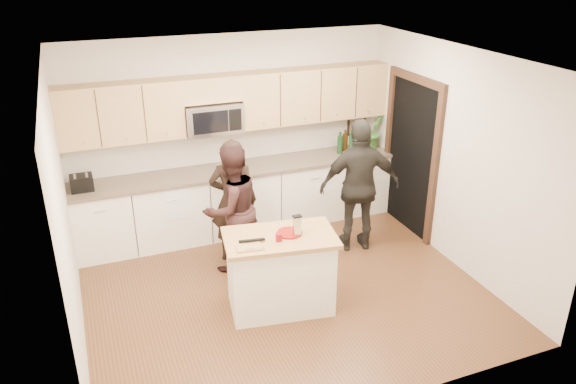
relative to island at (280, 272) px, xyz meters
name	(u,v)px	position (x,y,z in m)	size (l,w,h in m)	color
floor	(284,289)	(0.16, 0.30, -0.45)	(4.50, 4.50, 0.00)	brown
room_shell	(283,152)	(0.16, 0.30, 1.28)	(4.52, 4.02, 2.71)	beige
back_cabinetry	(241,198)	(0.16, 1.99, 0.02)	(4.50, 0.66, 0.94)	white
upper_cabinetry	(236,100)	(0.19, 2.14, 1.39)	(4.50, 0.33, 0.75)	tan
microwave	(213,118)	(-0.15, 2.10, 1.20)	(0.76, 0.41, 0.40)	silver
doorway	(411,150)	(2.39, 1.20, 0.70)	(0.06, 1.25, 2.20)	black
framed_picture	(356,123)	(2.11, 2.28, 0.83)	(0.30, 0.03, 0.38)	black
dish_towel	(174,192)	(-0.79, 1.80, 0.35)	(0.34, 0.60, 0.48)	white
island	(280,272)	(0.00, 0.00, 0.00)	(1.30, 0.88, 0.90)	white
red_plate	(290,233)	(0.11, 0.01, 0.45)	(0.28, 0.28, 0.02)	maroon
box_grater	(297,225)	(0.17, -0.06, 0.58)	(0.10, 0.06, 0.22)	silver
drink_glass	(279,237)	(-0.05, -0.10, 0.49)	(0.07, 0.07, 0.09)	maroon
cutting_board	(249,248)	(-0.39, -0.14, 0.45)	(0.26, 0.16, 0.02)	#A78445
tongs	(252,240)	(-0.33, -0.03, 0.47)	(0.28, 0.03, 0.02)	black
knife	(255,249)	(-0.35, -0.20, 0.47)	(0.20, 0.02, 0.01)	silver
toaster	(82,183)	(-1.89, 1.97, 0.58)	(0.27, 0.24, 0.19)	black
bottle_cluster	(355,140)	(1.93, 2.00, 0.66)	(0.55, 0.29, 0.40)	black
orchid	(373,131)	(2.26, 2.02, 0.75)	(0.29, 0.23, 0.53)	#3F7B31
woman_left	(233,201)	(-0.16, 1.22, 0.36)	(0.59, 0.39, 1.63)	black
woman_center	(232,209)	(-0.24, 1.03, 0.35)	(0.78, 0.61, 1.61)	black
woman_right	(360,186)	(1.44, 0.90, 0.44)	(1.04, 0.44, 1.78)	black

